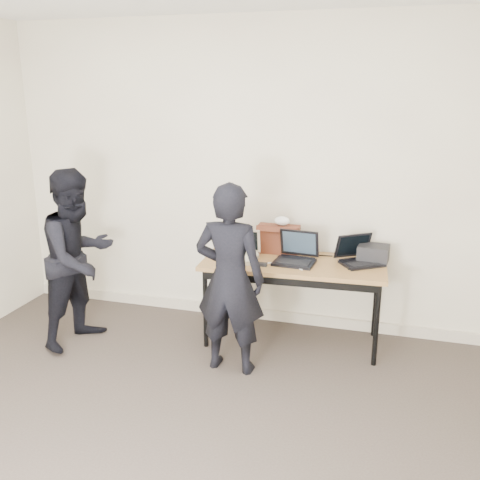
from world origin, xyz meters
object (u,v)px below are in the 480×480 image
at_px(desk, 293,269).
at_px(person_typist, 230,279).
at_px(laptop_right, 358,257).
at_px(laptop_center, 296,255).
at_px(equipment_box, 373,254).
at_px(laptop_beige, 240,253).
at_px(person_observer, 79,258).
at_px(leather_satchel, 278,238).

relative_size(desk, person_typist, 1.04).
bearing_deg(laptop_right, laptop_center, 157.74).
distance_m(desk, equipment_box, 0.67).
height_order(desk, laptop_beige, laptop_beige).
relative_size(laptop_center, person_typist, 0.24).
distance_m(laptop_right, person_observer, 2.31).
xyz_separation_m(leather_satchel, person_typist, (-0.19, -0.80, -0.11)).
relative_size(desk, laptop_center, 4.36).
distance_m(laptop_beige, laptop_right, 0.98).
bearing_deg(leather_satchel, laptop_beige, -136.05).
bearing_deg(laptop_center, person_typist, -119.04).
distance_m(desk, laptop_right, 0.54).
xyz_separation_m(laptop_beige, person_observer, (-1.27, -0.43, -0.02)).
bearing_deg(desk, leather_satchel, 125.49).
bearing_deg(equipment_box, laptop_center, -163.75).
relative_size(laptop_center, person_observer, 0.23).
relative_size(desk, laptop_beige, 5.24).
xyz_separation_m(laptop_beige, equipment_box, (1.08, 0.23, 0.02)).
bearing_deg(equipment_box, laptop_right, -150.18).
bearing_deg(person_typist, person_observer, -2.91).
bearing_deg(leather_satchel, desk, -52.54).
height_order(desk, laptop_center, laptop_center).
bearing_deg(laptop_center, person_observer, -159.77).
bearing_deg(laptop_beige, equipment_box, 12.20).
bearing_deg(leather_satchel, laptop_center, -48.24).
distance_m(laptop_center, laptop_right, 0.51).
relative_size(laptop_beige, laptop_center, 0.83).
xyz_separation_m(leather_satchel, equipment_box, (0.81, -0.04, -0.06)).
relative_size(laptop_beige, person_observer, 0.20).
xyz_separation_m(laptop_center, laptop_right, (0.50, 0.11, -0.00)).
xyz_separation_m(laptop_beige, laptop_center, (0.47, 0.05, 0.01)).
distance_m(desk, laptop_center, 0.12).
xyz_separation_m(laptop_center, equipment_box, (0.61, 0.18, 0.01)).
relative_size(desk, laptop_right, 3.58).
bearing_deg(laptop_beige, person_observer, -161.35).
height_order(laptop_beige, leather_satchel, leather_satchel).
bearing_deg(desk, person_typist, -126.12).
bearing_deg(laptop_right, person_typist, -176.84).
bearing_deg(person_typist, laptop_right, -140.33).
relative_size(leather_satchel, person_typist, 0.25).
height_order(equipment_box, person_typist, person_typist).
bearing_deg(laptop_center, leather_satchel, 137.44).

